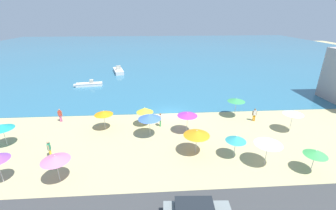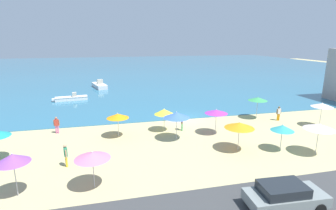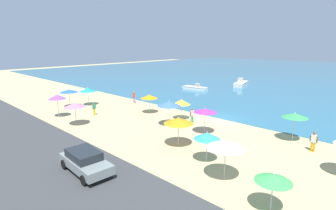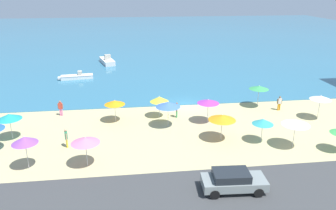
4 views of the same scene
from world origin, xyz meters
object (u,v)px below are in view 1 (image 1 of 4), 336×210
beach_umbrella_9 (55,158)px  beach_umbrella_12 (236,139)px  beach_umbrella_6 (2,127)px  beach_umbrella_14 (269,142)px  beach_umbrella_1 (149,117)px  beach_umbrella_3 (104,113)px  beach_umbrella_0 (197,133)px  beach_umbrella_7 (187,114)px  skiff_offshore (118,71)px  beach_umbrella_13 (293,112)px  bather_1 (254,114)px  skiff_nearshore (89,84)px  bather_0 (160,119)px  bather_2 (60,115)px  bather_3 (49,148)px  beach_umbrella_8 (145,110)px  beach_umbrella_4 (316,153)px  beach_umbrella_10 (236,100)px

beach_umbrella_9 → beach_umbrella_12: size_ratio=1.07×
beach_umbrella_6 → beach_umbrella_14: (24.05, -4.62, 0.13)m
beach_umbrella_1 → beach_umbrella_3: beach_umbrella_1 is taller
beach_umbrella_0 → beach_umbrella_7: (-0.26, 4.00, 0.07)m
beach_umbrella_6 → skiff_offshore: beach_umbrella_6 is taller
beach_umbrella_6 → beach_umbrella_13: size_ratio=0.96×
bather_1 → beach_umbrella_7: bearing=-164.8°
beach_umbrella_7 → skiff_offshore: bearing=112.0°
beach_umbrella_13 → beach_umbrella_7: bearing=177.3°
skiff_nearshore → beach_umbrella_6: bearing=-98.8°
beach_umbrella_14 → skiff_offshore: 37.96m
bather_0 → bather_1: bather_0 is taller
bather_2 → bather_3: 7.64m
bather_2 → bather_3: bather_3 is taller
beach_umbrella_3 → beach_umbrella_13: (20.54, -1.92, 0.28)m
beach_umbrella_3 → skiff_nearshore: beach_umbrella_3 is taller
beach_umbrella_8 → bather_2: beach_umbrella_8 is taller
beach_umbrella_0 → bather_1: 10.54m
beach_umbrella_12 → beach_umbrella_4: bearing=-23.5°
beach_umbrella_6 → bather_3: bearing=-23.5°
beach_umbrella_0 → bather_0: bearing=118.5°
beach_umbrella_8 → beach_umbrella_13: size_ratio=0.89×
skiff_offshore → beach_umbrella_13: bearing=-51.3°
beach_umbrella_0 → beach_umbrella_12: size_ratio=1.09×
beach_umbrella_8 → bather_2: 10.42m
beach_umbrella_6 → beach_umbrella_14: 24.49m
beach_umbrella_3 → beach_umbrella_14: bearing=-26.6°
beach_umbrella_9 → beach_umbrella_13: size_ratio=0.93×
beach_umbrella_7 → bather_3: 13.64m
beach_umbrella_6 → beach_umbrella_14: beach_umbrella_14 is taller
bather_3 → skiff_offshore: size_ratio=0.29×
beach_umbrella_8 → beach_umbrella_12: 10.71m
beach_umbrella_1 → beach_umbrella_13: beach_umbrella_1 is taller
bather_3 → beach_umbrella_4: bearing=-9.1°
beach_umbrella_12 → bather_0: beach_umbrella_12 is taller
beach_umbrella_12 → skiff_nearshore: beach_umbrella_12 is taller
beach_umbrella_9 → beach_umbrella_14: bearing=3.1°
beach_umbrella_6 → bather_2: beach_umbrella_6 is taller
beach_umbrella_10 → beach_umbrella_14: 9.77m
beach_umbrella_8 → skiff_nearshore: (-10.51, 16.04, -1.59)m
beach_umbrella_13 → beach_umbrella_9: bearing=-163.9°
bather_0 → skiff_offshore: size_ratio=0.28×
beach_umbrella_0 → beach_umbrella_9: 11.69m
beach_umbrella_8 → skiff_nearshore: 19.24m
beach_umbrella_8 → bather_1: (13.19, 0.32, -1.06)m
beach_umbrella_13 → bather_3: 24.73m
beach_umbrella_3 → skiff_offshore: beach_umbrella_3 is taller
beach_umbrella_1 → beach_umbrella_6: (-14.11, -0.97, -0.15)m
beach_umbrella_14 → skiff_nearshore: bearing=131.0°
beach_umbrella_3 → bather_0: (6.27, 0.33, -1.12)m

